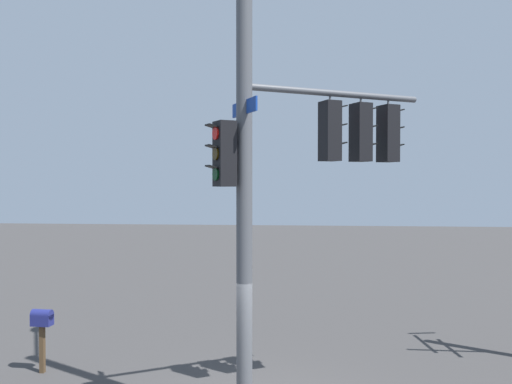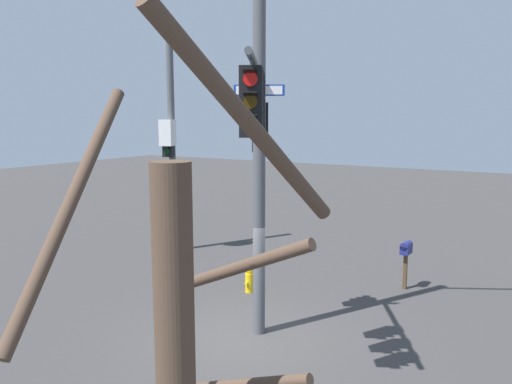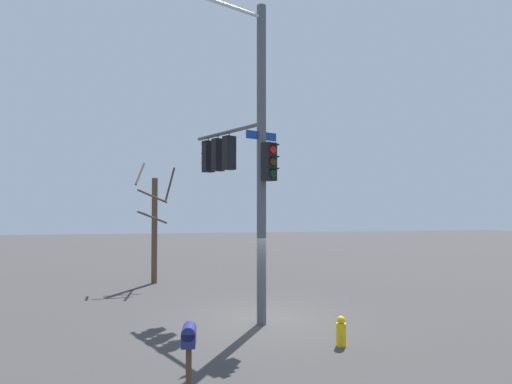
{
  "view_description": "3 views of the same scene",
  "coord_description": "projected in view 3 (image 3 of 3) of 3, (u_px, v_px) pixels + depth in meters",
  "views": [
    {
      "loc": [
        -0.51,
        8.62,
        4.26
      ],
      "look_at": [
        0.25,
        -0.54,
        4.05
      ],
      "focal_mm": 36.2,
      "sensor_mm": 36.0,
      "label": 1
    },
    {
      "loc": [
        -8.94,
        -5.72,
        4.93
      ],
      "look_at": [
        0.73,
        0.11,
        3.23
      ],
      "focal_mm": 34.84,
      "sensor_mm": 36.0,
      "label": 2
    },
    {
      "loc": [
        12.53,
        -2.32,
        3.47
      ],
      "look_at": [
        0.75,
        -0.38,
        3.84
      ],
      "focal_mm": 29.46,
      "sensor_mm": 36.0,
      "label": 3
    }
  ],
  "objects": [
    {
      "name": "mailbox",
      "position": [
        189.0,
        342.0,
        7.22
      ],
      "size": [
        0.46,
        0.27,
        1.41
      ],
      "rotation": [
        0.0,
        0.0,
        4.65
      ],
      "color": "#4C3823",
      "rests_on": "ground"
    },
    {
      "name": "bare_tree_behind_pole",
      "position": [
        154.0,
        225.0,
        18.66
      ],
      "size": [
        1.64,
        1.73,
        5.43
      ],
      "color": "brown",
      "rests_on": "ground"
    },
    {
      "name": "ground_plane",
      "position": [
        265.0,
        320.0,
        12.63
      ],
      "size": [
        80.0,
        80.0,
        0.0
      ],
      "primitive_type": "plane",
      "color": "#3B3938"
    },
    {
      "name": "main_signal_pole_assembly",
      "position": [
        244.0,
        151.0,
        12.84
      ],
      "size": [
        4.83,
        3.22,
        9.4
      ],
      "rotation": [
        0.0,
        0.0,
        3.63
      ],
      "color": "#4C4F54",
      "rests_on": "ground"
    },
    {
      "name": "fire_hydrant",
      "position": [
        341.0,
        332.0,
        10.32
      ],
      "size": [
        0.38,
        0.24,
        0.73
      ],
      "color": "yellow",
      "rests_on": "ground"
    }
  ]
}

